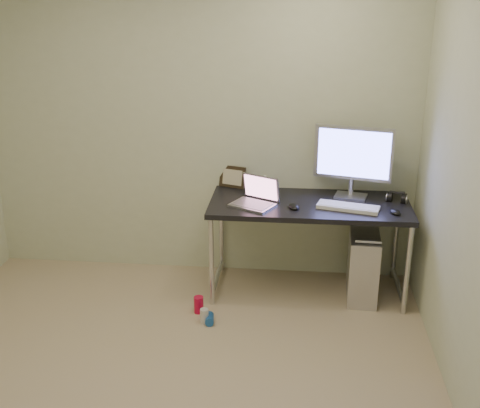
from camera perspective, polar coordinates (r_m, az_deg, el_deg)
floor at (r=3.82m, az=-7.95°, el=-17.57°), size 3.50×3.50×0.00m
wall_back at (r=4.86m, az=-3.95°, el=7.40°), size 3.50×0.02×2.50m
desk at (r=4.64m, az=6.58°, el=-0.82°), size 1.52×0.67×0.75m
tower_computer at (r=4.80m, az=11.57°, el=-5.61°), size 0.25×0.52×0.56m
cable_a at (r=5.03m, az=10.78°, el=-2.65°), size 0.01×0.16×0.69m
cable_b at (r=5.03m, az=11.81°, el=-2.98°), size 0.02×0.11×0.71m
can_red at (r=4.57m, az=-3.94°, el=-9.50°), size 0.09×0.09×0.13m
can_white at (r=4.44m, az=-3.40°, el=-10.56°), size 0.06×0.06×0.11m
can_blue at (r=4.45m, az=-2.91°, el=-10.83°), size 0.08×0.12×0.06m
laptop at (r=4.53m, az=1.51°, el=0.56°), size 0.39×0.37×0.21m
monitor at (r=4.68m, az=10.68°, el=4.44°), size 0.59×0.23×0.56m
keyboard at (r=4.53m, az=10.21°, el=-0.29°), size 0.47×0.25×0.03m
mouse_right at (r=4.51m, az=14.52°, el=-0.65°), size 0.11×0.13×0.04m
mouse_left at (r=4.48m, az=5.13°, el=-0.13°), size 0.11×0.14×0.04m
headphones at (r=4.76m, az=14.65°, el=0.55°), size 0.17×0.10×0.10m
picture_frame at (r=4.90m, az=-0.72°, el=2.59°), size 0.23×0.13×0.18m
webcam at (r=4.88m, az=2.39°, el=2.38°), size 0.04×0.03×0.11m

